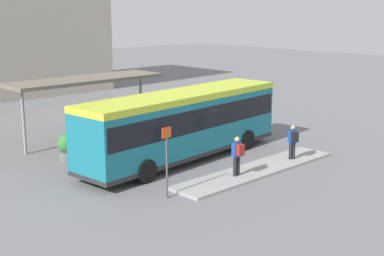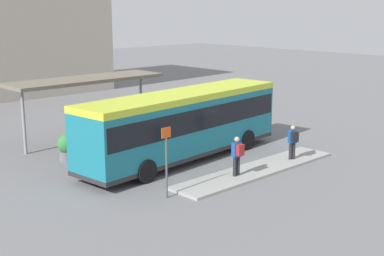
% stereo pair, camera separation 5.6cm
% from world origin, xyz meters
% --- Properties ---
extents(ground_plane, '(120.00, 120.00, 0.00)m').
position_xyz_m(ground_plane, '(0.00, 0.00, 0.00)').
color(ground_plane, slate).
extents(curb_island, '(9.26, 1.80, 0.12)m').
position_xyz_m(curb_island, '(1.16, -3.65, 0.06)').
color(curb_island, '#9E9E99').
rests_on(curb_island, ground_plane).
extents(city_bus, '(11.81, 3.48, 3.30)m').
position_xyz_m(city_bus, '(0.01, 0.00, 1.92)').
color(city_bus, '#197284').
rests_on(city_bus, ground_plane).
extents(pedestrian_waiting, '(0.44, 0.46, 1.73)m').
position_xyz_m(pedestrian_waiting, '(-0.30, -3.74, 1.11)').
color(pedestrian_waiting, '#232328').
rests_on(pedestrian_waiting, curb_island).
extents(pedestrian_companion, '(0.48, 0.51, 1.65)m').
position_xyz_m(pedestrian_companion, '(3.53, -3.85, 1.06)').
color(pedestrian_companion, '#232328').
rests_on(pedestrian_companion, curb_island).
extents(bicycle_green, '(0.48, 1.58, 0.68)m').
position_xyz_m(bicycle_green, '(8.19, 2.66, 0.34)').
color(bicycle_green, black).
rests_on(bicycle_green, ground_plane).
extents(bicycle_orange, '(0.48, 1.68, 0.73)m').
position_xyz_m(bicycle_orange, '(7.96, 3.43, 0.37)').
color(bicycle_orange, black).
rests_on(bicycle_orange, ground_plane).
extents(bicycle_black, '(0.48, 1.66, 0.72)m').
position_xyz_m(bicycle_black, '(7.89, 4.19, 0.36)').
color(bicycle_black, black).
rests_on(bicycle_black, ground_plane).
extents(station_shelter, '(8.70, 2.54, 3.51)m').
position_xyz_m(station_shelter, '(-1.34, 6.23, 3.35)').
color(station_shelter, '#706656').
rests_on(station_shelter, ground_plane).
extents(potted_planter_near_shelter, '(0.98, 0.98, 1.32)m').
position_xyz_m(potted_planter_near_shelter, '(-4.09, 3.75, 0.67)').
color(potted_planter_near_shelter, slate).
rests_on(potted_planter_near_shelter, ground_plane).
extents(platform_sign, '(0.44, 0.08, 2.80)m').
position_xyz_m(platform_sign, '(-4.06, -3.45, 1.56)').
color(platform_sign, '#4C4C51').
rests_on(platform_sign, ground_plane).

